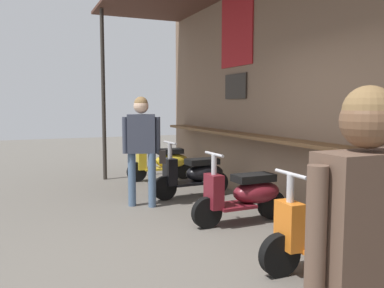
{
  "coord_description": "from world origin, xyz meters",
  "views": [
    {
      "loc": [
        3.78,
        -1.65,
        1.59
      ],
      "look_at": [
        -2.1,
        0.87,
        0.95
      ],
      "focal_mm": 37.63,
      "sensor_mm": 36.0,
      "label": 1
    }
  ],
  "objects_px": {
    "scooter_yellow": "(164,161)",
    "scooter_maroon": "(246,194)",
    "scooter_black": "(196,174)",
    "scooter_orange": "(331,228)",
    "shopper_browsing": "(142,140)",
    "shopper_passing": "(365,246)"
  },
  "relations": [
    {
      "from": "scooter_black",
      "to": "scooter_orange",
      "type": "bearing_deg",
      "value": 86.79
    },
    {
      "from": "scooter_black",
      "to": "shopper_browsing",
      "type": "xyz_separation_m",
      "value": [
        0.28,
        -1.02,
        0.65
      ]
    },
    {
      "from": "scooter_orange",
      "to": "shopper_passing",
      "type": "relative_size",
      "value": 0.84
    },
    {
      "from": "scooter_yellow",
      "to": "shopper_passing",
      "type": "xyz_separation_m",
      "value": [
        6.68,
        -1.45,
        0.62
      ]
    },
    {
      "from": "scooter_black",
      "to": "scooter_orange",
      "type": "height_order",
      "value": "same"
    },
    {
      "from": "scooter_yellow",
      "to": "scooter_maroon",
      "type": "distance_m",
      "value": 3.31
    },
    {
      "from": "scooter_orange",
      "to": "shopper_browsing",
      "type": "bearing_deg",
      "value": -69.78
    },
    {
      "from": "scooter_maroon",
      "to": "scooter_yellow",
      "type": "bearing_deg",
      "value": -91.49
    },
    {
      "from": "scooter_black",
      "to": "scooter_yellow",
      "type": "bearing_deg",
      "value": -93.22
    },
    {
      "from": "scooter_black",
      "to": "scooter_orange",
      "type": "xyz_separation_m",
      "value": [
        3.25,
        0.0,
        0.0
      ]
    },
    {
      "from": "scooter_orange",
      "to": "shopper_passing",
      "type": "bearing_deg",
      "value": 51.91
    },
    {
      "from": "scooter_orange",
      "to": "shopper_browsing",
      "type": "xyz_separation_m",
      "value": [
        -2.97,
        -1.02,
        0.65
      ]
    },
    {
      "from": "scooter_black",
      "to": "shopper_browsing",
      "type": "height_order",
      "value": "shopper_browsing"
    },
    {
      "from": "scooter_maroon",
      "to": "shopper_passing",
      "type": "relative_size",
      "value": 0.84
    },
    {
      "from": "scooter_maroon",
      "to": "shopper_passing",
      "type": "distance_m",
      "value": 3.72
    },
    {
      "from": "scooter_maroon",
      "to": "scooter_orange",
      "type": "xyz_separation_m",
      "value": [
        1.6,
        0.0,
        0.0
      ]
    },
    {
      "from": "scooter_orange",
      "to": "shopper_browsing",
      "type": "distance_m",
      "value": 3.2
    },
    {
      "from": "shopper_browsing",
      "to": "scooter_orange",
      "type": "bearing_deg",
      "value": -142.27
    },
    {
      "from": "shopper_browsing",
      "to": "scooter_yellow",
      "type": "bearing_deg",
      "value": -8.99
    },
    {
      "from": "scooter_yellow",
      "to": "scooter_black",
      "type": "bearing_deg",
      "value": 92.87
    },
    {
      "from": "scooter_black",
      "to": "shopper_browsing",
      "type": "relative_size",
      "value": 0.83
    },
    {
      "from": "scooter_black",
      "to": "shopper_browsing",
      "type": "distance_m",
      "value": 1.24
    }
  ]
}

